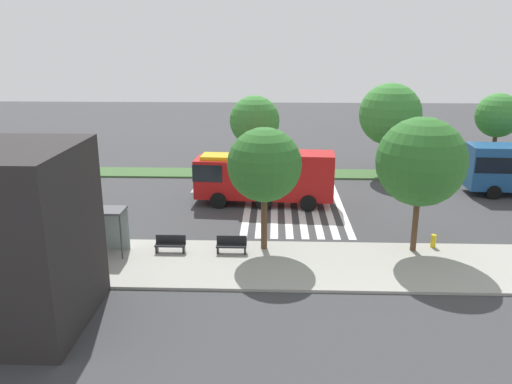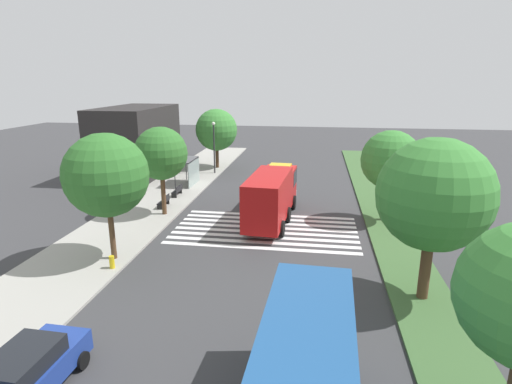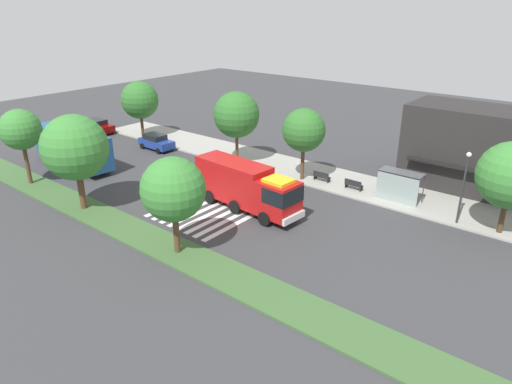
{
  "view_description": "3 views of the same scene",
  "coord_description": "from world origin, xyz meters",
  "px_view_note": "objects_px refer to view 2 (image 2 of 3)",
  "views": [
    {
      "loc": [
        -1.26,
        33.77,
        11.01
      ],
      "look_at": [
        -0.13,
        1.7,
        1.45
      ],
      "focal_mm": 36.1,
      "sensor_mm": 36.0,
      "label": 1
    },
    {
      "loc": [
        -28.81,
        -3.22,
        10.06
      ],
      "look_at": [
        0.73,
        1.15,
        1.72
      ],
      "focal_mm": 28.64,
      "sensor_mm": 36.0,
      "label": 2
    },
    {
      "loc": [
        21.12,
        -25.84,
        15.41
      ],
      "look_at": [
        -0.08,
        0.3,
        1.46
      ],
      "focal_mm": 32.37,
      "sensor_mm": 36.0,
      "label": 3
    }
  ],
  "objects_px": {
    "median_tree_west": "(434,195)",
    "median_tree_center": "(391,160)",
    "fire_truck": "(273,193)",
    "sidewalk_tree_far_east": "(216,130)",
    "bench_near_shelter": "(177,191)",
    "parked_car_mid": "(28,372)",
    "street_lamp": "(214,143)",
    "sidewalk_tree_center": "(161,154)",
    "bus_stop_shelter": "(190,167)",
    "fire_hydrant": "(112,262)",
    "bench_west_of_shelter": "(164,201)",
    "sidewalk_tree_west": "(106,175)"
  },
  "relations": [
    {
      "from": "bench_west_of_shelter",
      "to": "street_lamp",
      "type": "height_order",
      "value": "street_lamp"
    },
    {
      "from": "median_tree_west",
      "to": "median_tree_center",
      "type": "height_order",
      "value": "median_tree_west"
    },
    {
      "from": "street_lamp",
      "to": "fire_hydrant",
      "type": "bearing_deg",
      "value": -179.75
    },
    {
      "from": "street_lamp",
      "to": "sidewalk_tree_far_east",
      "type": "distance_m",
      "value": 3.04
    },
    {
      "from": "median_tree_center",
      "to": "sidewalk_tree_center",
      "type": "bearing_deg",
      "value": 93.94
    },
    {
      "from": "sidewalk_tree_west",
      "to": "parked_car_mid",
      "type": "bearing_deg",
      "value": -167.71
    },
    {
      "from": "parked_car_mid",
      "to": "median_tree_west",
      "type": "relative_size",
      "value": 0.58
    },
    {
      "from": "bench_near_shelter",
      "to": "street_lamp",
      "type": "height_order",
      "value": "street_lamp"
    },
    {
      "from": "median_tree_west",
      "to": "median_tree_center",
      "type": "relative_size",
      "value": 1.16
    },
    {
      "from": "street_lamp",
      "to": "sidewalk_tree_center",
      "type": "xyz_separation_m",
      "value": [
        -14.09,
        0.4,
        1.34
      ]
    },
    {
      "from": "bus_stop_shelter",
      "to": "sidewalk_tree_center",
      "type": "relative_size",
      "value": 0.53
    },
    {
      "from": "fire_truck",
      "to": "street_lamp",
      "type": "xyz_separation_m",
      "value": [
        13.74,
        7.78,
        1.38
      ]
    },
    {
      "from": "sidewalk_tree_far_east",
      "to": "street_lamp",
      "type": "bearing_deg",
      "value": -171.98
    },
    {
      "from": "sidewalk_tree_far_east",
      "to": "median_tree_west",
      "type": "relative_size",
      "value": 0.88
    },
    {
      "from": "bench_near_shelter",
      "to": "sidewalk_tree_center",
      "type": "xyz_separation_m",
      "value": [
        -4.96,
        -0.67,
        4.17
      ]
    },
    {
      "from": "bus_stop_shelter",
      "to": "street_lamp",
      "type": "height_order",
      "value": "street_lamp"
    },
    {
      "from": "parked_car_mid",
      "to": "median_tree_west",
      "type": "distance_m",
      "value": 16.9
    },
    {
      "from": "fire_hydrant",
      "to": "fire_truck",
      "type": "bearing_deg",
      "value": -38.83
    },
    {
      "from": "parked_car_mid",
      "to": "median_tree_center",
      "type": "height_order",
      "value": "median_tree_center"
    },
    {
      "from": "bus_stop_shelter",
      "to": "sidewalk_tree_far_east",
      "type": "height_order",
      "value": "sidewalk_tree_far_east"
    },
    {
      "from": "fire_truck",
      "to": "sidewalk_tree_center",
      "type": "bearing_deg",
      "value": 96.37
    },
    {
      "from": "parked_car_mid",
      "to": "median_tree_center",
      "type": "xyz_separation_m",
      "value": [
        19.2,
        -14.18,
        3.65
      ]
    },
    {
      "from": "fire_truck",
      "to": "sidewalk_tree_center",
      "type": "relative_size",
      "value": 1.48
    },
    {
      "from": "median_tree_center",
      "to": "fire_truck",
      "type": "bearing_deg",
      "value": 95.46
    },
    {
      "from": "sidewalk_tree_center",
      "to": "median_tree_west",
      "type": "xyz_separation_m",
      "value": [
        -9.91,
        -16.38,
        0.36
      ]
    },
    {
      "from": "sidewalk_tree_far_east",
      "to": "median_tree_west",
      "type": "xyz_separation_m",
      "value": [
        -26.84,
        -16.38,
        0.68
      ]
    },
    {
      "from": "sidewalk_tree_far_east",
      "to": "sidewalk_tree_center",
      "type": "bearing_deg",
      "value": 180.0
    },
    {
      "from": "fire_hydrant",
      "to": "parked_car_mid",
      "type": "bearing_deg",
      "value": -169.17
    },
    {
      "from": "median_tree_west",
      "to": "median_tree_center",
      "type": "bearing_deg",
      "value": 0.0
    },
    {
      "from": "fire_truck",
      "to": "sidewalk_tree_far_east",
      "type": "relative_size",
      "value": 1.47
    },
    {
      "from": "bus_stop_shelter",
      "to": "bench_near_shelter",
      "type": "xyz_separation_m",
      "value": [
        -4.0,
        -0.03,
        -1.3
      ]
    },
    {
      "from": "bench_near_shelter",
      "to": "sidewalk_tree_far_east",
      "type": "bearing_deg",
      "value": -3.18
    },
    {
      "from": "bench_west_of_shelter",
      "to": "fire_hydrant",
      "type": "distance_m",
      "value": 10.97
    },
    {
      "from": "parked_car_mid",
      "to": "street_lamp",
      "type": "relative_size",
      "value": 0.79
    },
    {
      "from": "sidewalk_tree_west",
      "to": "median_tree_west",
      "type": "xyz_separation_m",
      "value": [
        -1.93,
        -16.38,
        0.13
      ]
    },
    {
      "from": "sidewalk_tree_far_east",
      "to": "bench_near_shelter",
      "type": "bearing_deg",
      "value": 176.82
    },
    {
      "from": "bench_west_of_shelter",
      "to": "street_lamp",
      "type": "bearing_deg",
      "value": -4.92
    },
    {
      "from": "median_tree_center",
      "to": "fire_hydrant",
      "type": "relative_size",
      "value": 9.27
    },
    {
      "from": "fire_truck",
      "to": "parked_car_mid",
      "type": "relative_size",
      "value": 2.24
    },
    {
      "from": "sidewalk_tree_center",
      "to": "median_tree_west",
      "type": "height_order",
      "value": "median_tree_west"
    },
    {
      "from": "parked_car_mid",
      "to": "fire_hydrant",
      "type": "height_order",
      "value": "parked_car_mid"
    },
    {
      "from": "bus_stop_shelter",
      "to": "sidewalk_tree_center",
      "type": "distance_m",
      "value": 9.43
    },
    {
      "from": "fire_hydrant",
      "to": "bus_stop_shelter",
      "type": "bearing_deg",
      "value": 3.78
    },
    {
      "from": "bench_near_shelter",
      "to": "sidewalk_tree_far_east",
      "type": "xyz_separation_m",
      "value": [
        11.97,
        -0.67,
        3.85
      ]
    },
    {
      "from": "parked_car_mid",
      "to": "bench_near_shelter",
      "type": "bearing_deg",
      "value": 8.92
    },
    {
      "from": "median_tree_west",
      "to": "bench_west_of_shelter",
      "type": "bearing_deg",
      "value": 55.72
    },
    {
      "from": "bus_stop_shelter",
      "to": "sidewalk_tree_center",
      "type": "xyz_separation_m",
      "value": [
        -8.96,
        -0.7,
        2.88
      ]
    },
    {
      "from": "bench_near_shelter",
      "to": "sidewalk_tree_center",
      "type": "height_order",
      "value": "sidewalk_tree_center"
    },
    {
      "from": "bench_west_of_shelter",
      "to": "fire_hydrant",
      "type": "bearing_deg",
      "value": -173.9
    },
    {
      "from": "median_tree_west",
      "to": "bus_stop_shelter",
      "type": "bearing_deg",
      "value": 42.14
    }
  ]
}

